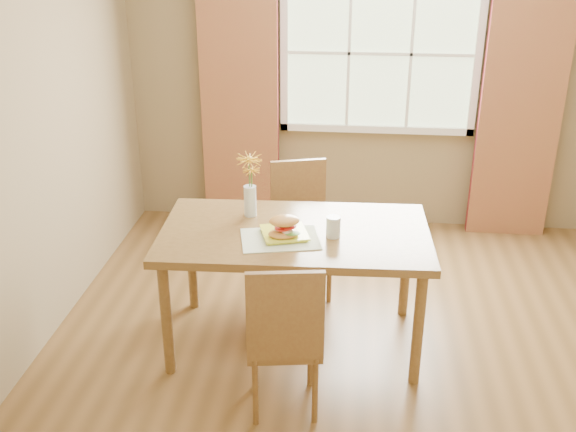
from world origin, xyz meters
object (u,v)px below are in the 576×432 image
Objects in this scene: dining_table at (295,243)px; water_glass at (333,227)px; flower_vase at (250,180)px; chair_near at (284,334)px; croissant_sandwich at (284,227)px; chair_far at (301,222)px.

water_glass reaches higher than dining_table.
water_glass is at bearing -25.72° from flower_vase.
flower_vase is (-0.31, 0.90, 0.51)m from chair_near.
dining_table is 0.22m from croissant_sandwich.
flower_vase reaches higher than croissant_sandwich.
chair_far is 0.77m from flower_vase.
flower_vase is at bearing 144.86° from dining_table.
dining_table is 4.08× the size of flower_vase.
chair_near is 4.51× the size of croissant_sandwich.
chair_far is at bearing 89.75° from dining_table.
flower_vase reaches higher than chair_far.
water_glass is at bearing -16.87° from dining_table.
dining_table is 0.28m from water_glass.
chair_far is 0.87m from water_glass.
chair_near is at bearing -70.85° from flower_vase.
chair_far reaches higher than croissant_sandwich.
flower_vase is at bearing -134.40° from chair_far.
dining_table is at bearing 82.46° from chair_near.
chair_far is 4.55× the size of croissant_sandwich.
chair_far is 0.91m from croissant_sandwich.
chair_near reaches higher than water_glass.
chair_far is 7.52× the size of water_glass.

